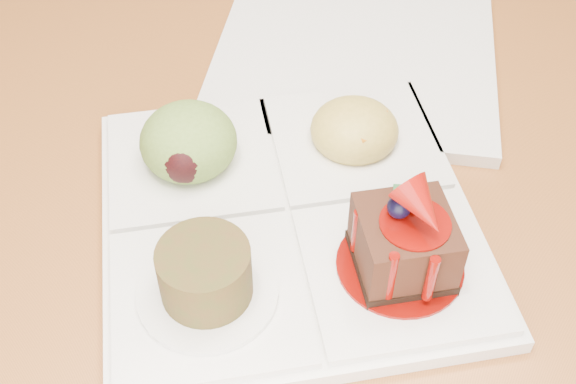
{
  "coord_description": "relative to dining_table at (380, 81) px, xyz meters",
  "views": [
    {
      "loc": [
        -0.07,
        -0.6,
        1.15
      ],
      "look_at": [
        -0.08,
        -0.26,
        0.79
      ],
      "focal_mm": 45.0,
      "sensor_mm": 36.0,
      "label": 1
    }
  ],
  "objects": [
    {
      "name": "second_plate",
      "position": [
        -0.03,
        -0.06,
        0.07
      ],
      "size": [
        0.27,
        0.27,
        0.01
      ],
      "primitive_type": "cube",
      "rotation": [
        0.0,
        0.0,
        -0.11
      ],
      "color": "silver",
      "rests_on": "dining_table"
    },
    {
      "name": "sampler_plate",
      "position": [
        -0.09,
        -0.25,
        0.09
      ],
      "size": [
        0.31,
        0.31,
        0.1
      ],
      "rotation": [
        0.0,
        0.0,
        0.22
      ],
      "color": "silver",
      "rests_on": "dining_table"
    },
    {
      "name": "dining_table",
      "position": [
        0.0,
        0.0,
        0.0
      ],
      "size": [
        1.0,
        1.8,
        0.75
      ],
      "color": "#A15C29",
      "rests_on": "ground"
    }
  ]
}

